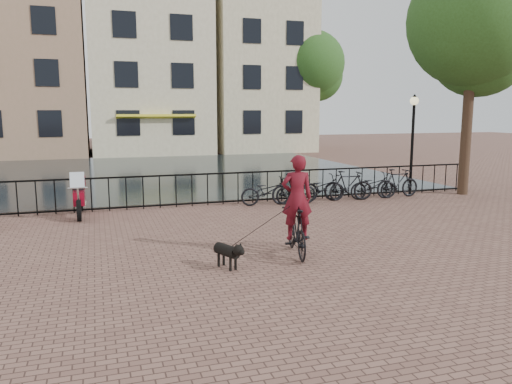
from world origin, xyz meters
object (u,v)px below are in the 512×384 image
object	(u,v)px
cyclist	(297,211)
motorcycle	(79,192)
lamp_post	(413,128)
dog	(227,254)

from	to	relation	value
cyclist	motorcycle	bearing A→B (deg)	-41.11
lamp_post	cyclist	xyz separation A→B (m)	(-6.64, -5.60, -1.45)
cyclist	motorcycle	xyz separation A→B (m)	(-4.38, 5.52, -0.24)
cyclist	dog	distance (m)	1.77
dog	motorcycle	xyz separation A→B (m)	(-2.79, 5.94, 0.42)
motorcycle	cyclist	bearing A→B (deg)	-51.32
dog	motorcycle	world-z (taller)	motorcycle
cyclist	motorcycle	distance (m)	7.05
lamp_post	motorcycle	xyz separation A→B (m)	(-11.02, -0.08, -1.69)
cyclist	dog	bearing A→B (deg)	25.05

